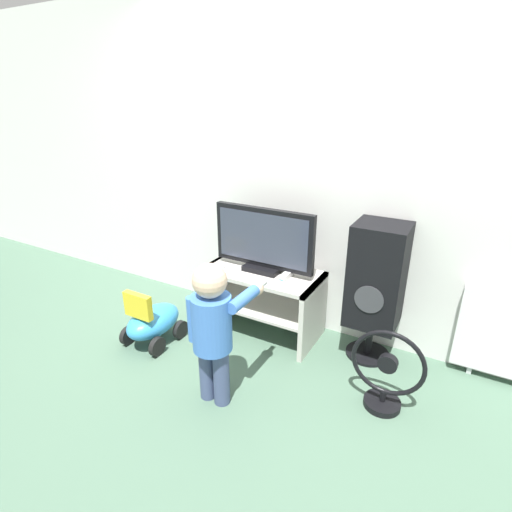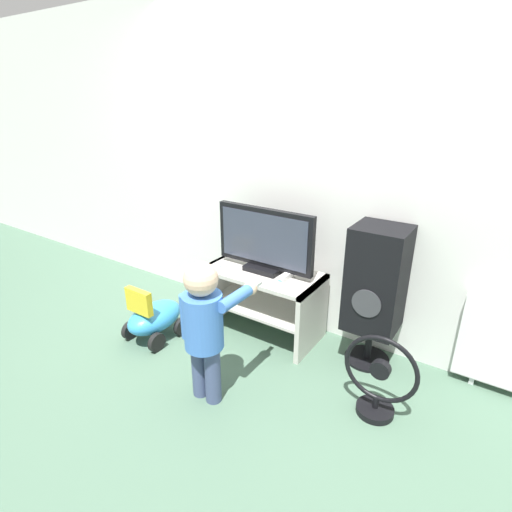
{
  "view_description": "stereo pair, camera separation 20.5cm",
  "coord_description": "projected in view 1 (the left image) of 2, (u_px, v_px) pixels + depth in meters",
  "views": [
    {
      "loc": [
        1.35,
        -2.24,
        1.8
      ],
      "look_at": [
        0.0,
        0.14,
        0.7
      ],
      "focal_mm": 28.0,
      "sensor_mm": 36.0,
      "label": 1
    },
    {
      "loc": [
        1.53,
        -2.13,
        1.8
      ],
      "look_at": [
        0.0,
        0.14,
        0.7
      ],
      "focal_mm": 28.0,
      "sensor_mm": 36.0,
      "label": 2
    }
  ],
  "objects": [
    {
      "name": "remote_primary",
      "position": [
        219.0,
        270.0,
        3.09
      ],
      "size": [
        0.04,
        0.13,
        0.03
      ],
      "color": "white",
      "rests_on": "tv_stand"
    },
    {
      "name": "wall_back",
      "position": [
        283.0,
        166.0,
        3.06
      ],
      "size": [
        10.0,
        0.06,
        2.6
      ],
      "color": "silver",
      "rests_on": "ground_plane"
    },
    {
      "name": "child",
      "position": [
        213.0,
        323.0,
        2.35
      ],
      "size": [
        0.36,
        0.52,
        0.94
      ],
      "color": "#3F4C72",
      "rests_on": "ground_plane"
    },
    {
      "name": "ground_plane",
      "position": [
        247.0,
        345.0,
        3.1
      ],
      "size": [
        16.0,
        16.0,
        0.0
      ],
      "primitive_type": "plane",
      "color": "#4C6B56"
    },
    {
      "name": "tv_stand",
      "position": [
        262.0,
        293.0,
        3.16
      ],
      "size": [
        0.91,
        0.48,
        0.54
      ],
      "color": "beige",
      "rests_on": "ground_plane"
    },
    {
      "name": "floor_fan",
      "position": [
        386.0,
        374.0,
        2.4
      ],
      "size": [
        0.44,
        0.23,
        0.54
      ],
      "color": "black",
      "rests_on": "ground_plane"
    },
    {
      "name": "television",
      "position": [
        264.0,
        241.0,
        3.02
      ],
      "size": [
        0.81,
        0.2,
        0.5
      ],
      "color": "black",
      "rests_on": "tv_stand"
    },
    {
      "name": "ride_on_toy",
      "position": [
        153.0,
        321.0,
        3.08
      ],
      "size": [
        0.34,
        0.48,
        0.47
      ],
      "color": "#338CD1",
      "rests_on": "ground_plane"
    },
    {
      "name": "speaker_tower",
      "position": [
        377.0,
        278.0,
        2.75
      ],
      "size": [
        0.35,
        0.34,
        1.02
      ],
      "color": "black",
      "rests_on": "ground_plane"
    },
    {
      "name": "game_console",
      "position": [
        286.0,
        276.0,
        2.96
      ],
      "size": [
        0.05,
        0.18,
        0.04
      ],
      "color": "white",
      "rests_on": "tv_stand"
    }
  ]
}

